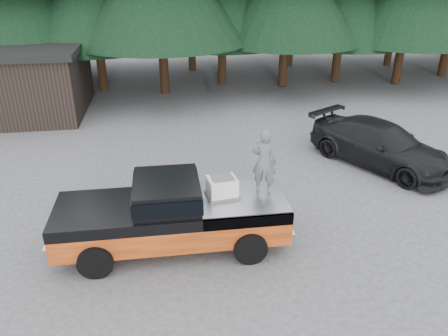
{
  "coord_description": "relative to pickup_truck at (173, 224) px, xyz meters",
  "views": [
    {
      "loc": [
        -1.22,
        -10.08,
        6.78
      ],
      "look_at": [
        0.26,
        0.0,
        1.95
      ],
      "focal_mm": 35.0,
      "sensor_mm": 36.0,
      "label": 1
    }
  ],
  "objects": [
    {
      "name": "ground",
      "position": [
        1.15,
        0.44,
        -0.67
      ],
      "size": [
        120.0,
        120.0,
        0.0
      ],
      "primitive_type": "plane",
      "color": "#464649",
      "rests_on": "ground"
    },
    {
      "name": "pickup_truck",
      "position": [
        0.0,
        0.0,
        0.0
      ],
      "size": [
        6.0,
        2.04,
        1.33
      ],
      "primitive_type": null,
      "color": "#E65B1D",
      "rests_on": "ground"
    },
    {
      "name": "truck_cab",
      "position": [
        -0.1,
        -0.0,
        0.96
      ],
      "size": [
        1.66,
        1.9,
        0.59
      ],
      "primitive_type": "cube",
      "color": "black",
      "rests_on": "pickup_truck"
    },
    {
      "name": "air_compressor",
      "position": [
        1.31,
        0.08,
        0.91
      ],
      "size": [
        0.79,
        0.69,
        0.49
      ],
      "primitive_type": "cube",
      "rotation": [
        0.0,
        0.0,
        0.14
      ],
      "color": "white",
      "rests_on": "pickup_truck"
    },
    {
      "name": "man_on_bed",
      "position": [
        2.4,
        0.18,
        1.53
      ],
      "size": [
        0.74,
        0.62,
        1.73
      ],
      "primitive_type": "imported",
      "rotation": [
        0.0,
        0.0,
        2.77
      ],
      "color": "#55565D",
      "rests_on": "pickup_truck"
    },
    {
      "name": "parked_car",
      "position": [
        7.65,
        4.01,
        0.12
      ],
      "size": [
        4.62,
        5.75,
        1.56
      ],
      "primitive_type": "imported",
      "rotation": [
        0.0,
        0.0,
        0.53
      ],
      "color": "black",
      "rests_on": "ground"
    }
  ]
}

